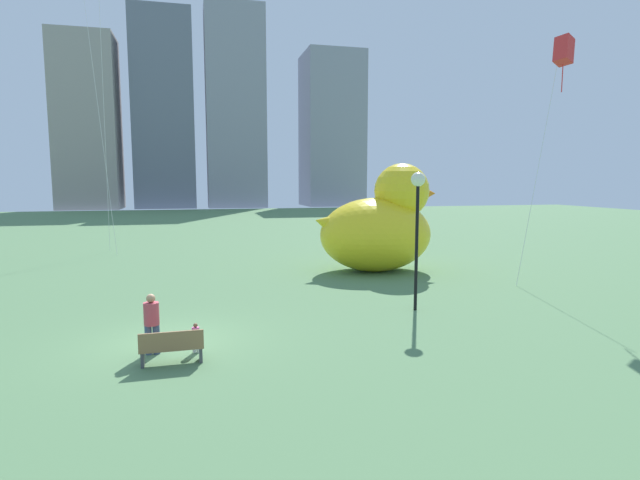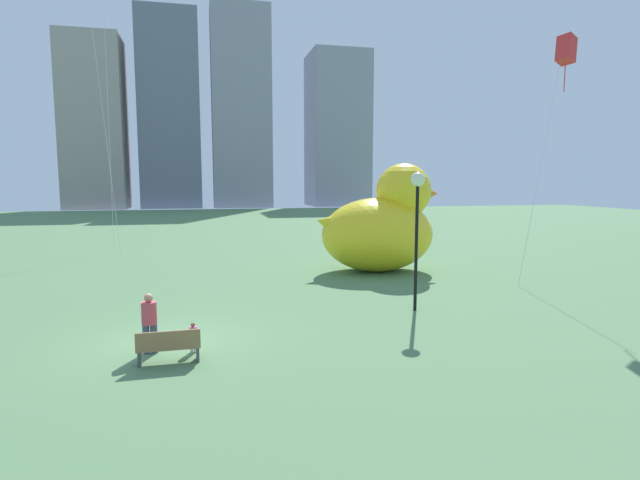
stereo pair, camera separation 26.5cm
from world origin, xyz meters
TOP-DOWN VIEW (x-y plane):
  - ground_plane at (0.00, 0.00)m, footprint 140.00×140.00m
  - park_bench at (0.15, -1.85)m, footprint 1.61×0.49m
  - person_adult at (-0.40, -0.91)m, footprint 0.41×0.41m
  - person_child at (0.75, -1.09)m, footprint 0.20×0.20m
  - giant_inflatable_duck at (10.12, 9.60)m, footprint 6.75×4.33m
  - lamppost at (8.53, 1.69)m, footprint 0.51×0.51m
  - city_skyline at (4.53, 76.82)m, footprint 52.07×11.95m
  - kite_red at (15.95, 3.79)m, footprint 1.97×1.73m

SIDE VIEW (x-z plane):
  - ground_plane at x=0.00m, z-range 0.00..0.00m
  - person_child at x=0.75m, z-range 0.04..0.88m
  - park_bench at x=0.15m, z-range 0.02..0.92m
  - person_adult at x=-0.40m, z-range 0.09..1.76m
  - giant_inflatable_duck at x=10.12m, z-range -0.42..5.18m
  - lamppost at x=8.53m, z-range 1.43..6.43m
  - kite_red at x=15.95m, z-range 4.67..15.42m
  - city_skyline at x=4.53m, z-range -1.65..32.51m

